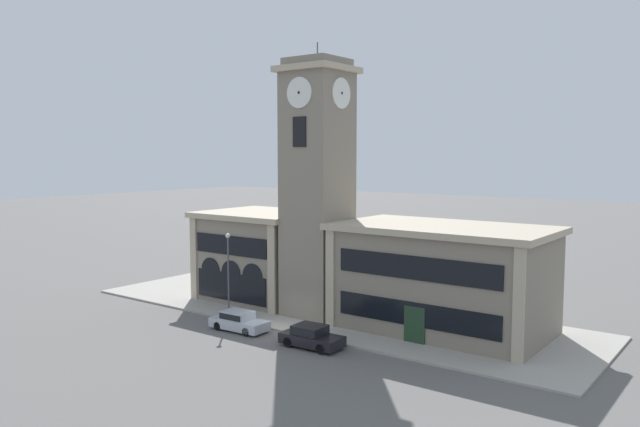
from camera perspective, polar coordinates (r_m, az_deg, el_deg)
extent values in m
plane|color=#605E5B|center=(45.20, -4.27, -10.63)|extent=(300.00, 300.00, 0.00)
cube|color=#A39E93|center=(50.10, 0.70, -8.93)|extent=(41.61, 13.05, 0.15)
cube|color=gray|center=(47.59, -0.23, 1.57)|extent=(4.28, 4.28, 18.58)
cube|color=tan|center=(47.92, -0.24, 13.00)|extent=(4.98, 4.98, 0.45)
cube|color=gray|center=(47.99, -0.24, 13.62)|extent=(3.94, 3.94, 0.60)
cylinder|color=#4C4C51|center=(48.13, -0.24, 14.68)|extent=(0.10, 0.10, 1.20)
cylinder|color=silver|center=(45.99, -1.91, 11.00)|extent=(2.25, 0.10, 2.25)
cylinder|color=black|center=(45.93, -1.97, 11.00)|extent=(0.18, 0.04, 0.18)
cylinder|color=silver|center=(46.43, 1.96, 10.94)|extent=(0.10, 2.25, 2.25)
cylinder|color=black|center=(46.39, 2.03, 10.95)|extent=(0.04, 0.18, 0.18)
cube|color=black|center=(45.80, -1.89, 7.48)|extent=(1.20, 0.10, 2.20)
cube|color=gray|center=(54.24, -5.14, -4.08)|extent=(9.53, 8.00, 7.14)
cube|color=tan|center=(53.75, -5.18, -0.08)|extent=(10.23, 8.70, 0.45)
cube|color=tan|center=(54.51, -11.47, -4.11)|extent=(0.70, 0.16, 7.14)
cube|color=tan|center=(48.36, -4.46, -5.22)|extent=(0.70, 0.16, 7.14)
cube|color=black|center=(51.11, -8.19, -2.91)|extent=(7.81, 0.10, 1.57)
cube|color=black|center=(51.70, -8.14, -6.67)|extent=(7.62, 0.10, 2.29)
cylinder|color=black|center=(53.16, -9.99, -5.11)|extent=(2.10, 0.06, 2.10)
cylinder|color=black|center=(51.47, -8.16, -5.43)|extent=(2.10, 0.06, 2.10)
cylinder|color=black|center=(49.85, -6.21, -5.76)|extent=(2.10, 0.06, 2.10)
cube|color=gray|center=(44.95, 11.13, -6.14)|extent=(14.37, 8.00, 7.11)
cube|color=tan|center=(44.36, 11.21, -1.34)|extent=(15.07, 8.70, 0.45)
cube|color=tan|center=(44.95, 0.93, -6.04)|extent=(0.70, 0.16, 7.11)
cube|color=tan|center=(38.75, 17.71, -8.14)|extent=(0.70, 0.16, 7.11)
cube|color=black|center=(41.11, 8.71, -4.95)|extent=(11.78, 0.10, 1.56)
cube|color=#1E3823|center=(41.96, 8.63, -10.12)|extent=(1.50, 0.12, 2.56)
cube|color=black|center=(41.77, 8.65, -9.10)|extent=(11.78, 0.10, 1.59)
cube|color=#B2B7C1|center=(45.31, -7.38, -9.97)|extent=(4.39, 1.96, 0.65)
cube|color=#B2B7C1|center=(45.26, -7.56, -9.19)|extent=(2.14, 1.69, 0.57)
cube|color=black|center=(45.26, -7.56, -9.19)|extent=(2.06, 1.72, 0.43)
cylinder|color=black|center=(45.08, -5.41, -10.28)|extent=(0.62, 0.24, 0.61)
cylinder|color=black|center=(43.94, -6.75, -10.70)|extent=(0.62, 0.24, 0.61)
cylinder|color=black|center=(46.79, -7.97, -9.72)|extent=(0.62, 0.24, 0.61)
cylinder|color=black|center=(45.69, -9.32, -10.11)|extent=(0.62, 0.24, 0.61)
cube|color=black|center=(41.20, -0.75, -11.45)|extent=(4.22, 2.04, 0.67)
cube|color=black|center=(41.11, -0.94, -10.57)|extent=(2.06, 1.76, 0.58)
cube|color=black|center=(41.11, -0.94, -10.57)|extent=(1.98, 1.80, 0.44)
cylinder|color=black|center=(41.21, 1.42, -11.71)|extent=(0.69, 0.25, 0.68)
cylinder|color=black|center=(39.90, 0.10, -12.28)|extent=(0.69, 0.25, 0.68)
cylinder|color=black|center=(42.61, -1.54, -11.13)|extent=(0.69, 0.25, 0.68)
cylinder|color=black|center=(41.34, -2.91, -11.65)|extent=(0.69, 0.25, 0.68)
cylinder|color=#4C4C51|center=(47.84, -8.37, -5.85)|extent=(0.12, 0.12, 6.07)
sphere|color=silver|center=(47.32, -8.43, -2.03)|extent=(0.36, 0.36, 0.36)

